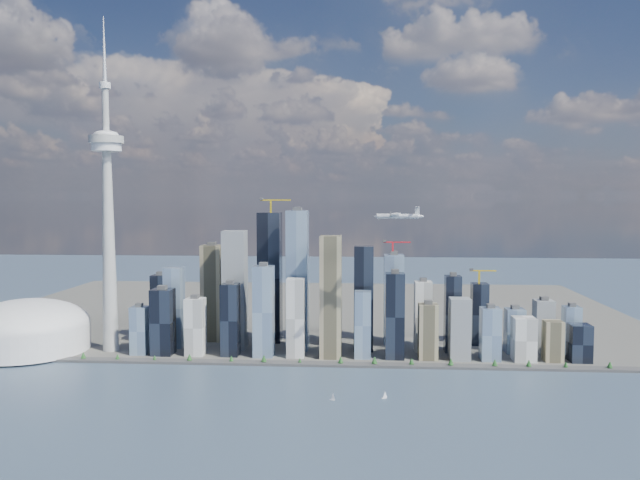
# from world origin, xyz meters

# --- Properties ---
(ground) EXTENTS (4000.00, 4000.00, 0.00)m
(ground) POSITION_xyz_m (0.00, 0.00, 0.00)
(ground) COLOR #2E3D51
(ground) RESTS_ON ground
(seawall) EXTENTS (1100.00, 22.00, 4.00)m
(seawall) POSITION_xyz_m (0.00, 250.00, 2.00)
(seawall) COLOR #383838
(seawall) RESTS_ON ground
(land) EXTENTS (1400.00, 900.00, 3.00)m
(land) POSITION_xyz_m (0.00, 700.00, 1.50)
(land) COLOR #4C4C47
(land) RESTS_ON ground
(shoreline_trees) EXTENTS (960.53, 7.20, 8.80)m
(shoreline_trees) POSITION_xyz_m (0.00, 250.00, 8.78)
(shoreline_trees) COLOR #3F2D1E
(shoreline_trees) RESTS_ON seawall
(skyscraper_cluster) EXTENTS (736.00, 142.00, 256.40)m
(skyscraper_cluster) POSITION_xyz_m (59.62, 336.82, 79.53)
(skyscraper_cluster) COLOR black
(skyscraper_cluster) RESTS_ON land
(needle_tower) EXTENTS (56.00, 56.00, 550.50)m
(needle_tower) POSITION_xyz_m (-300.00, 310.00, 235.84)
(needle_tower) COLOR #AEADA8
(needle_tower) RESTS_ON land
(dome_stadium) EXTENTS (200.00, 200.00, 86.00)m
(dome_stadium) POSITION_xyz_m (-440.00, 300.00, 39.44)
(dome_stadium) COLOR silver
(dome_stadium) RESTS_ON land
(airplane) EXTENTS (72.53, 64.35, 17.69)m
(airplane) POSITION_xyz_m (173.26, 204.96, 234.17)
(airplane) COLOR silver
(airplane) RESTS_ON ground
(sailboat_west) EXTENTS (7.41, 3.76, 10.32)m
(sailboat_west) POSITION_xyz_m (151.45, 97.98, 3.31)
(sailboat_west) COLOR white
(sailboat_west) RESTS_ON ground
(sailboat_east) EXTENTS (7.45, 4.63, 10.67)m
(sailboat_east) POSITION_xyz_m (84.51, 85.81, 3.42)
(sailboat_east) COLOR white
(sailboat_east) RESTS_ON ground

